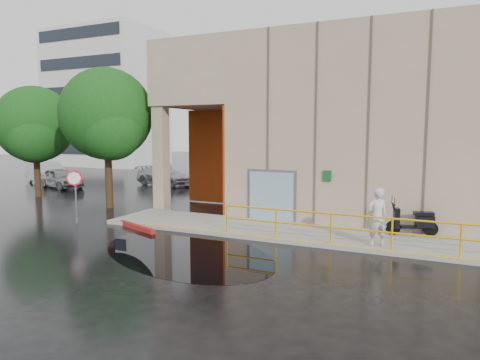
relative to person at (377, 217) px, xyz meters
The scene contains 15 objects.
ground 5.99m from the person, 142.87° to the right, with size 120.00×120.00×0.00m, color black.
sidewalk 1.55m from the person, 126.18° to the left, with size 20.00×3.00×0.15m, color gray.
building 8.07m from the person, 86.87° to the left, with size 20.00×10.17×8.00m.
guardrail 0.73m from the person, 137.73° to the right, with size 9.56×0.06×1.03m.
distant_building 41.31m from the person, 143.24° to the left, with size 12.00×8.08×15.00m.
person is the anchor object (origin of this frame).
scooter 2.17m from the person, 62.58° to the left, with size 1.82×1.03×1.37m.
stop_sign 12.00m from the person, behind, with size 0.55×0.46×2.24m.
red_curb 9.02m from the person, behind, with size 2.40×0.18×0.18m, color maroon.
puddle 6.23m from the person, 152.59° to the right, with size 6.88×4.23×0.01m, color black.
car_a 22.66m from the person, 161.76° to the left, with size 1.60×3.98×1.35m, color #9D9EA4.
car_b 25.73m from the person, 160.91° to the left, with size 1.72×4.93×1.63m, color white.
car_c 19.52m from the person, 144.62° to the left, with size 1.87×4.60×1.34m, color #B0B1B8.
tree_near 13.72m from the person, 169.63° to the left, with size 4.52×4.52×6.95m.
tree_far 20.09m from the person, 169.63° to the left, with size 4.42×4.42×6.46m.
Camera 1 is at (6.29, -10.58, 3.81)m, focal length 32.00 mm.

